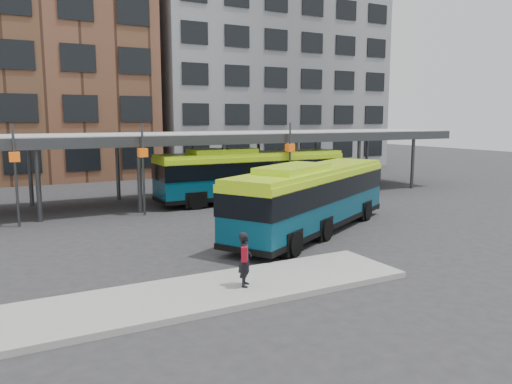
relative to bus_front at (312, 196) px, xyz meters
name	(u,v)px	position (x,y,z in m)	size (l,w,h in m)	color
ground	(291,251)	(-2.50, -2.25, -1.65)	(120.00, 120.00, 0.00)	#28282B
boarding_island	(183,297)	(-8.00, -5.25, -1.56)	(14.00, 3.00, 0.18)	gray
canopy	(176,138)	(-2.56, 10.62, 2.26)	(40.00, 6.53, 4.80)	#999B9E
building_grey	(259,71)	(13.50, 29.75, 8.35)	(24.00, 14.00, 20.00)	slate
bus_front	(312,196)	(0.00, 0.00, 0.00)	(11.17, 7.82, 3.16)	#06384C
bus_rear	(251,173)	(1.61, 8.89, 0.06)	(11.89, 2.74, 3.28)	#06384C
pedestrian	(245,259)	(-6.17, -5.49, -0.65)	(0.64, 0.70, 1.62)	black
bike_rack	(349,183)	(9.99, 9.80, -1.18)	(4.34, 1.51, 1.01)	slate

